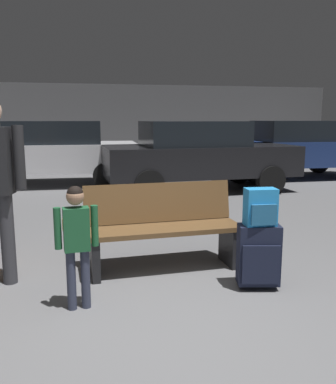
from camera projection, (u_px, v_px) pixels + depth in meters
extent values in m
cube|color=slate|center=(126.00, 218.00, 6.78)|extent=(18.00, 18.00, 0.10)
cube|color=#565658|center=(99.00, 123.00, 15.06)|extent=(18.00, 0.12, 2.80)
cube|color=brown|center=(165.00, 229.00, 4.23)|extent=(1.62, 0.52, 0.05)
cube|color=brown|center=(159.00, 202.00, 4.43)|extent=(1.60, 0.19, 0.42)
cube|color=black|center=(95.00, 257.00, 4.09)|extent=(0.10, 0.40, 0.41)
cube|color=black|center=(229.00, 246.00, 4.45)|extent=(0.10, 0.40, 0.41)
cube|color=#191E33|center=(258.00, 255.00, 3.80)|extent=(0.41, 0.27, 0.56)
cube|color=#191E33|center=(261.00, 265.00, 3.70)|extent=(0.34, 0.09, 0.36)
cube|color=#A5A5AA|center=(258.00, 224.00, 3.83)|extent=(0.14, 0.05, 0.02)
cylinder|color=black|center=(239.00, 282.00, 3.94)|extent=(0.03, 0.05, 0.04)
cylinder|color=black|center=(272.00, 282.00, 3.94)|extent=(0.03, 0.05, 0.04)
cube|color=#268CD8|center=(260.00, 207.00, 3.72)|extent=(0.29, 0.18, 0.34)
cube|color=#23608E|center=(264.00, 215.00, 3.64)|extent=(0.23, 0.05, 0.19)
cylinder|color=black|center=(261.00, 190.00, 3.69)|extent=(0.06, 0.03, 0.02)
cylinder|color=#33384C|center=(86.00, 279.00, 3.41)|extent=(0.08, 0.08, 0.50)
cylinder|color=#33384C|center=(71.00, 280.00, 3.38)|extent=(0.08, 0.08, 0.50)
cube|color=#1E5933|center=(76.00, 229.00, 3.32)|extent=(0.22, 0.14, 0.36)
cylinder|color=#1E5933|center=(95.00, 226.00, 3.36)|extent=(0.06, 0.06, 0.34)
cylinder|color=#1E5933|center=(58.00, 228.00, 3.28)|extent=(0.06, 0.06, 0.34)
sphere|color=#A87A5B|center=(75.00, 196.00, 3.27)|extent=(0.14, 0.14, 0.14)
sphere|color=black|center=(75.00, 194.00, 3.27)|extent=(0.13, 0.13, 0.13)
cylinder|color=#E5D84C|center=(66.00, 225.00, 3.40)|extent=(0.06, 0.06, 0.10)
cylinder|color=red|center=(66.00, 216.00, 3.38)|extent=(0.01, 0.01, 0.06)
cylinder|color=#38383D|center=(8.00, 239.00, 3.90)|extent=(0.13, 0.13, 0.87)
cylinder|color=#232326|center=(19.00, 157.00, 3.77)|extent=(0.10, 0.10, 0.59)
cube|color=black|center=(199.00, 160.00, 8.95)|extent=(4.18, 1.90, 0.64)
cube|color=black|center=(193.00, 133.00, 8.82)|extent=(2.17, 1.64, 0.52)
cylinder|color=black|center=(239.00, 171.00, 10.11)|extent=(0.61, 0.23, 0.60)
cylinder|color=black|center=(271.00, 180.00, 8.59)|extent=(0.61, 0.23, 0.60)
cylinder|color=black|center=(134.00, 174.00, 9.45)|extent=(0.61, 0.23, 0.60)
cylinder|color=black|center=(149.00, 185.00, 7.93)|extent=(0.61, 0.23, 0.60)
cube|color=navy|center=(292.00, 153.00, 10.93)|extent=(4.12, 1.75, 0.64)
cube|color=black|center=(298.00, 131.00, 10.85)|extent=(2.12, 1.57, 0.52)
cylinder|color=black|center=(257.00, 172.00, 9.97)|extent=(0.60, 0.21, 0.60)
cylinder|color=black|center=(234.00, 164.00, 11.51)|extent=(0.60, 0.21, 0.60)
cylinder|color=black|center=(319.00, 163.00, 12.01)|extent=(0.60, 0.21, 0.60)
cube|color=silver|center=(50.00, 157.00, 9.75)|extent=(4.15, 1.83, 0.64)
cube|color=black|center=(55.00, 132.00, 9.68)|extent=(2.15, 1.61, 0.52)
cylinder|color=black|center=(0.00, 169.00, 10.37)|extent=(0.61, 0.22, 0.60)
cylinder|color=black|center=(106.00, 176.00, 9.27)|extent=(0.61, 0.22, 0.60)
cylinder|color=black|center=(104.00, 167.00, 10.82)|extent=(0.61, 0.22, 0.60)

